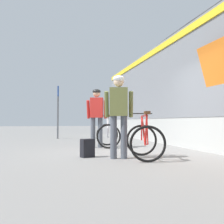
{
  "coord_description": "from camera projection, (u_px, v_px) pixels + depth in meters",
  "views": [
    {
      "loc": [
        -2.17,
        -6.42,
        0.79
      ],
      "look_at": [
        -0.38,
        0.96,
        1.05
      ],
      "focal_mm": 43.36,
      "sensor_mm": 36.0,
      "label": 1
    }
  ],
  "objects": [
    {
      "name": "ground_plane",
      "position": [
        136.0,
        153.0,
        6.72
      ],
      "size": [
        80.0,
        80.0,
        0.0
      ],
      "primitive_type": "plane",
      "color": "gray"
    },
    {
      "name": "cyclist_near_in_olive",
      "position": [
        119.0,
        109.0,
        5.73
      ],
      "size": [
        0.66,
        0.42,
        1.76
      ],
      "color": "#4C515B",
      "rests_on": "ground"
    },
    {
      "name": "cyclist_far_in_red",
      "position": [
        97.0,
        113.0,
        8.16
      ],
      "size": [
        0.66,
        0.42,
        1.76
      ],
      "color": "#4C515B",
      "rests_on": "ground"
    },
    {
      "name": "bicycle_near_red",
      "position": [
        144.0,
        140.0,
        5.68
      ],
      "size": [
        0.93,
        1.2,
        0.99
      ],
      "color": "black",
      "rests_on": "ground"
    },
    {
      "name": "bicycle_far_silver",
      "position": [
        108.0,
        134.0,
        8.32
      ],
      "size": [
        0.89,
        1.18,
        0.99
      ],
      "color": "black",
      "rests_on": "ground"
    },
    {
      "name": "backpack_on_platform",
      "position": [
        87.0,
        148.0,
        5.92
      ],
      "size": [
        0.32,
        0.27,
        0.4
      ],
      "primitive_type": "cube",
      "rotation": [
        0.0,
        0.0,
        0.35
      ],
      "color": "black",
      "rests_on": "ground"
    },
    {
      "name": "platform_sign_post",
      "position": [
        58.0,
        103.0,
        12.32
      ],
      "size": [
        0.08,
        0.7,
        2.4
      ],
      "color": "#595B60",
      "rests_on": "ground"
    }
  ]
}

